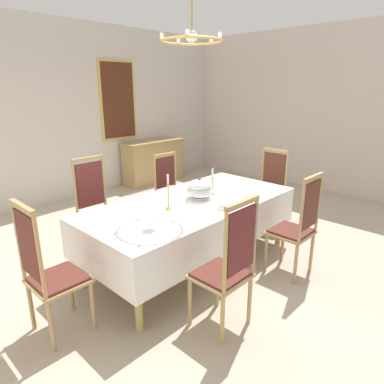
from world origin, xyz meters
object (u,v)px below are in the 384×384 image
at_px(dining_table, 192,207).
at_px(soup_tureen, 200,189).
at_px(bowl_near_left, 225,207).
at_px(chandelier, 192,40).
at_px(bowl_near_right, 251,196).
at_px(spoon_secondary, 255,195).
at_px(chair_north_a, 97,208).
at_px(spoon_primary, 230,205).
at_px(candlestick_west, 168,195).
at_px(bowl_far_left, 208,180).
at_px(sideboard, 154,161).
at_px(chair_head_west, 48,271).
at_px(framed_painting, 118,101).
at_px(chair_head_east, 269,187).
at_px(candlestick_east, 212,184).
at_px(chair_south_a, 228,266).
at_px(chair_south_b, 297,225).
at_px(chair_north_b, 171,190).

xyz_separation_m(dining_table, soup_tureen, (0.13, -0.00, 0.19)).
bearing_deg(bowl_near_left, chandelier, 98.77).
height_order(bowl_near_right, spoon_secondary, bowl_near_right).
bearing_deg(bowl_near_left, chair_north_a, 115.76).
bearing_deg(spoon_primary, dining_table, 122.95).
distance_m(dining_table, spoon_secondary, 0.78).
bearing_deg(bowl_near_left, dining_table, 98.77).
relative_size(soup_tureen, candlestick_west, 0.81).
bearing_deg(bowl_far_left, chair_north_a, 157.11).
bearing_deg(sideboard, chair_head_west, 39.68).
relative_size(chair_head_west, soup_tureen, 3.87).
bearing_deg(bowl_far_left, framed_painting, 77.62).
distance_m(bowl_near_right, framed_painting, 3.98).
height_order(chair_head_west, bowl_far_left, chair_head_west).
bearing_deg(chair_head_east, dining_table, 90.00).
xyz_separation_m(candlestick_east, bowl_near_left, (-0.29, -0.43, -0.10)).
bearing_deg(chair_south_a, chair_south_b, 0.10).
height_order(bowl_near_left, chandelier, chandelier).
height_order(chair_south_b, chair_head_east, chair_south_b).
height_order(chair_north_a, bowl_near_right, chair_north_a).
bearing_deg(chair_north_a, chair_head_east, 156.48).
bearing_deg(framed_painting, candlestick_west, -117.66).
bearing_deg(sideboard, spoon_primary, 61.84).
bearing_deg(chair_head_west, framed_painting, 137.45).
relative_size(soup_tureen, spoon_secondary, 1.73).
bearing_deg(candlestick_east, bowl_near_left, -124.38).
xyz_separation_m(dining_table, chair_head_east, (1.67, 0.00, -0.12)).
bearing_deg(chandelier, bowl_near_left, -81.23).
bearing_deg(chair_north_a, chair_south_b, 121.68).
relative_size(sideboard, framed_painting, 0.95).
distance_m(chair_south_b, framed_painting, 4.56).
bearing_deg(framed_painting, bowl_near_right, -102.66).
xyz_separation_m(chair_north_b, framed_painting, (0.79, 2.36, 1.18)).
bearing_deg(candlestick_west, chair_south_b, -45.85).
xyz_separation_m(chair_north_b, spoon_primary, (-0.43, -1.39, 0.21)).
xyz_separation_m(bowl_near_right, framed_painting, (0.85, 3.77, 0.95)).
height_order(dining_table, chair_north_a, chair_north_a).
height_order(bowl_near_left, framed_painting, framed_painting).
xyz_separation_m(bowl_near_left, bowl_near_right, (0.48, -0.00, 0.00)).
bearing_deg(spoon_primary, bowl_near_left, -159.01).
distance_m(spoon_secondary, sideboard, 3.77).
relative_size(chair_south_a, soup_tureen, 3.88).
bearing_deg(chair_south_a, bowl_far_left, 45.78).
bearing_deg(bowl_far_left, bowl_near_left, -129.25).
distance_m(candlestick_west, bowl_far_left, 1.19).
distance_m(candlestick_east, spoon_primary, 0.45).
xyz_separation_m(candlestick_west, bowl_far_left, (1.11, 0.42, -0.13)).
xyz_separation_m(chair_south_a, chair_north_a, (-0.00, 1.99, 0.01)).
xyz_separation_m(chair_south_a, chair_head_east, (2.29, 1.00, -0.02)).
height_order(chair_north_b, candlestick_west, candlestick_west).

